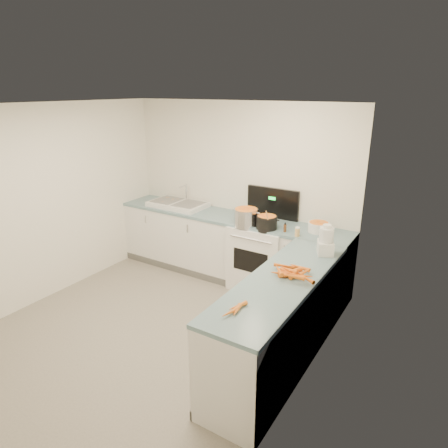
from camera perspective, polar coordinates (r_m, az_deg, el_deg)
The scene contains 19 objects.
floor at distance 4.82m, azimuth -10.34°, elevation -14.98°, with size 3.50×4.00×0.00m, color gray, non-canonical shape.
ceiling at distance 4.02m, azimuth -12.50°, elevation 16.17°, with size 3.50×4.00×0.00m, color white, non-canonical shape.
wall_back at distance 5.80m, azimuth 2.18°, elevation 4.83°, with size 3.50×2.50×0.00m, color white, non-canonical shape.
wall_left at distance 5.56m, azimuth -24.71°, elevation 2.44°, with size 4.00×2.50×0.00m, color white, non-canonical shape.
wall_right at distance 3.38m, azimuth 11.16°, elevation -6.17°, with size 4.00×2.50×0.00m, color white, non-canonical shape.
counter_back at distance 5.80m, azimuth 0.61°, elevation -3.27°, with size 3.50×0.62×0.94m.
counter_right at distance 4.10m, azimuth 8.01°, elevation -13.64°, with size 0.62×2.20×0.94m.
stove at distance 5.55m, azimuth 5.41°, elevation -4.40°, with size 0.76×0.65×1.36m.
sink at distance 6.13m, azimuth -6.59°, elevation 2.84°, with size 0.86×0.52×0.31m.
steel_pot at distance 5.27m, azimuth 3.17°, elevation 0.94°, with size 0.32×0.32×0.24m, color silver.
black_pot at distance 5.14m, azimuth 6.11°, elevation 0.13°, with size 0.27×0.27×0.19m, color black.
wooden_spoon at distance 5.11m, azimuth 6.15°, elevation 1.25°, with size 0.02×0.02×0.36m, color #AD7A47.
mixing_bowl at distance 5.15m, azimuth 13.35°, elevation -0.43°, with size 0.27×0.27×0.12m, color white.
extract_bottle at distance 5.07m, azimuth 8.71°, elevation -0.60°, with size 0.04×0.04×0.10m, color #593319.
spice_jar at distance 4.94m, azimuth 10.43°, elevation -1.17°, with size 0.06×0.06×0.10m, color #E5B266.
food_processor at distance 4.45m, azimuth 14.36°, elevation -2.45°, with size 0.23×0.25×0.34m.
carrot_pile at distance 3.92m, azimuth 9.64°, elevation -6.82°, with size 0.49×0.40×0.09m.
peeled_carrots at distance 3.31m, azimuth 1.60°, elevation -12.09°, with size 0.11×0.30×0.04m.
peelings at distance 6.29m, azimuth -7.83°, elevation 3.59°, with size 0.25×0.27×0.01m.
Camera 1 is at (2.78, -2.89, 2.67)m, focal length 32.00 mm.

